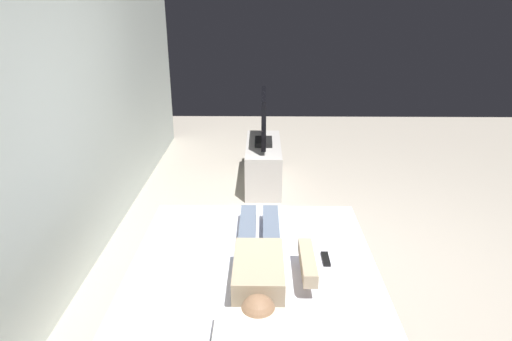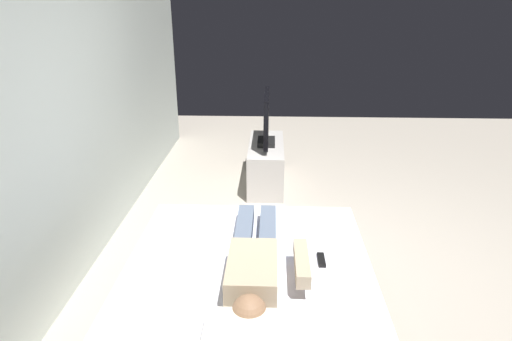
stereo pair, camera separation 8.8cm
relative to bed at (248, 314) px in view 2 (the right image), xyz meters
name	(u,v)px [view 2 (the right image)]	position (x,y,z in m)	size (l,w,h in m)	color
ground_plane	(326,270)	(0.89, -0.60, -0.26)	(10.00, 10.00, 0.00)	#ADA393
back_wall	(83,88)	(1.29, 1.40, 1.14)	(6.40, 0.10, 2.80)	silver
bed	(248,314)	(0.00, 0.00, 0.00)	(1.98, 1.60, 0.54)	brown
person	(256,262)	(0.03, -0.05, 0.36)	(1.26, 0.46, 0.18)	tan
remote	(321,260)	(0.18, -0.45, 0.29)	(0.15, 0.04, 0.02)	black
tv_stand	(266,164)	(2.67, -0.07, -0.01)	(1.10, 0.40, 0.50)	#B7B2AD
tv	(267,120)	(2.67, -0.07, 0.52)	(0.88, 0.20, 0.59)	black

